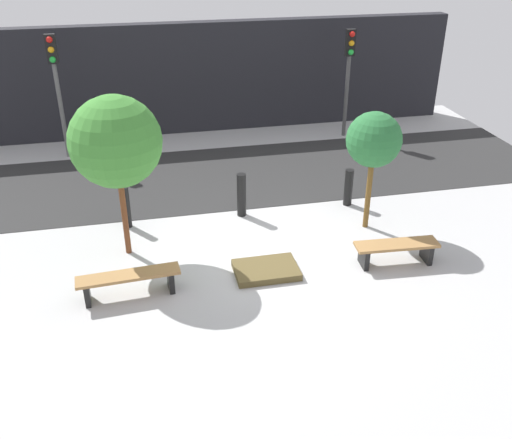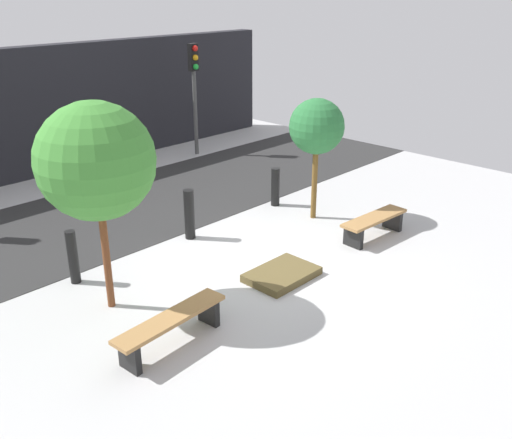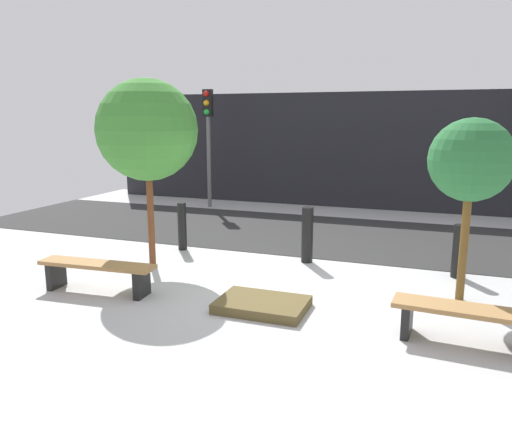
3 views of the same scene
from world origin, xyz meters
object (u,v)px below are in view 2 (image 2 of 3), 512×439
Objects in this scene: bollard_center at (275,187)px; traffic_light_mid_west at (194,79)px; planter_bed at (282,274)px; bench_left at (171,324)px; tree_behind_right_bench at (317,127)px; bollard_left at (189,214)px; bench_right at (374,223)px; tree_behind_left_bench at (96,162)px; bollard_far_left at (73,257)px.

bollard_center is 0.28× the size of traffic_light_mid_west.
bollard_center reaches higher than planter_bed.
bench_left is 1.52× the size of planter_bed.
bollard_center is at bearing 43.84° from planter_bed.
tree_behind_right_bench reaches higher than bench_left.
traffic_light_mid_west is (1.62, 4.71, 1.83)m from bollard_center.
bollard_left is 2.63m from bollard_center.
tree_behind_right_bench is 1.97m from bollard_center.
bollard_center reaches higher than bench_right.
tree_behind_left_bench is 3.67× the size of bollard_center.
bollard_center reaches higher than bench_left.
tree_behind_right_bench is at bearing 93.80° from bench_right.
traffic_light_mid_west is (6.90, 7.44, 1.95)m from bench_left.
traffic_light_mid_west reaches higher than bench_left.
bollard_far_left is 2.63m from bollard_left.
bollard_far_left reaches higher than bollard_center.
tree_behind_left_bench reaches higher than bollard_left.
tree_behind_right_bench is 2.93× the size of bollard_center.
bench_right is 2.66m from planter_bed.
tree_behind_right_bench reaches higher than planter_bed.
bollard_far_left is 0.30× the size of traffic_light_mid_west.
tree_behind_left_bench is (-2.64, 1.39, 2.38)m from planter_bed.
tree_behind_left_bench is at bearing 167.10° from bench_right.
bollard_far_left is (0.01, 1.14, -1.96)m from tree_behind_left_bench.
bench_left reaches higher than bench_right.
planter_bed is at bearing -43.84° from bollard_far_left.
bollard_left is (-2.64, 2.73, 0.19)m from bench_right.
traffic_light_mid_west reaches higher than bollard_left.
traffic_light_mid_west is at bearing 70.99° from bollard_center.
bollard_far_left is (0.01, 2.73, 0.14)m from bench_left.
bench_right is 5.94m from bollard_far_left.
planter_bed is at bearing 179.47° from bench_right.
bollard_left is at bearing 23.34° from tree_behind_left_bench.
bollard_far_left is at bearing 136.16° from planter_bed.
bench_right is at bearing -89.75° from bollard_center.
traffic_light_mid_west is at bearing 34.37° from bollard_far_left.
traffic_light_mid_west is at bearing 40.30° from tree_behind_left_bench.
bollard_left is at bearing -132.09° from traffic_light_mid_west.
bollard_left reaches higher than bollard_far_left.
bollard_far_left is (-5.28, 1.14, -1.58)m from tree_behind_right_bench.
tree_behind_left_bench is at bearing -180.00° from tree_behind_right_bench.
bench_left reaches higher than planter_bed.
bollard_left is (2.63, 0.00, 0.03)m from bollard_far_left.
traffic_light_mid_west is at bearing 81.58° from bench_right.
bollard_far_left is 5.26m from bollard_center.
tree_behind_right_bench is at bearing -89.41° from bollard_center.
planter_bed is 3.59m from tree_behind_right_bench.
tree_behind_left_bench is 1.02× the size of traffic_light_mid_west.
traffic_light_mid_west is (4.25, 7.24, 2.22)m from planter_bed.
tree_behind_right_bench is at bearing 12.90° from bench_left.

